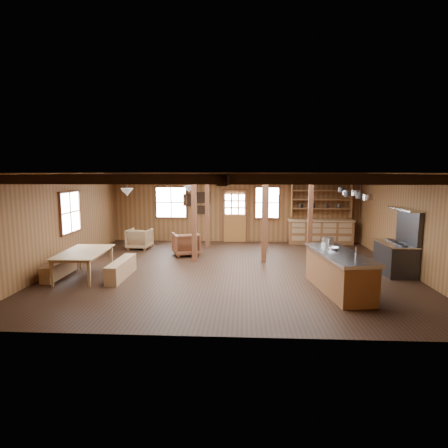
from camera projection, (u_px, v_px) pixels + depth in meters
The scene contains 22 objects.
room at pixel (231, 222), 10.72m from camera, with size 10.04×9.04×2.84m.
ceiling_joists at pixel (231, 177), 10.72m from camera, with size 9.80×8.82×0.18m.
timber_posts at pixel (248, 214), 12.75m from camera, with size 3.95×2.35×2.80m.
back_door at pixel (235, 220), 15.19m from camera, with size 1.02×0.08×2.15m.
window_back_left at pixel (171, 202), 15.24m from camera, with size 1.32×0.06×1.32m.
window_back_right at pixel (267, 203), 15.03m from camera, with size 1.02×0.06×1.32m.
window_left at pixel (70, 212), 11.45m from camera, with size 0.14×1.24×1.32m.
notice_boards at pixel (198, 201), 15.17m from camera, with size 1.08×0.03×0.90m.
back_counter at pixel (320, 229), 14.80m from camera, with size 2.55×0.60×2.45m.
pendant_lamps at pixel (160, 190), 11.71m from camera, with size 1.86×2.36×0.66m.
pot_rack at pixel (353, 192), 10.72m from camera, with size 0.39×3.00×0.45m.
kitchen_island at pixel (339, 272), 8.85m from camera, with size 1.26×2.61×1.20m.
step_stool at pixel (330, 260), 11.40m from camera, with size 0.39×0.28×0.34m, color brown.
commercial_range at pixel (397, 252), 10.42m from camera, with size 0.78×1.49×1.84m.
dining_table at pixel (86, 264), 10.11m from camera, with size 2.01×1.12×0.71m, color #9B7546.
bench_wall at pixel (59, 269), 10.17m from camera, with size 0.29×1.53×0.42m, color brown.
bench_aisle at pixel (121, 269), 10.07m from camera, with size 0.32×1.73×0.48m, color brown.
armchair_a at pixel (186, 244), 12.75m from camera, with size 0.84×0.86×0.78m, color #5C2F1B.
armchair_b at pixel (186, 244), 13.16m from camera, with size 0.68×0.70×0.64m, color brown.
armchair_c at pixel (140, 239), 13.83m from camera, with size 0.81×0.83×0.75m, color brown.
counter_pot at pixel (328, 241), 9.77m from camera, with size 0.31×0.31×0.19m, color #BABDC2.
bowl at pixel (333, 248), 9.14m from camera, with size 0.26×0.26×0.06m, color silver.
Camera 1 is at (0.37, -10.62, 2.82)m, focal length 30.00 mm.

